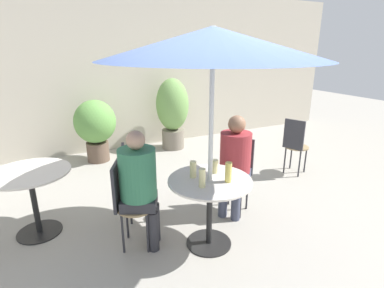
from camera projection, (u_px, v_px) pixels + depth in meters
The scene contains 17 objects.
ground_plane at pixel (226, 243), 3.16m from camera, with size 20.00×20.00×0.00m, color #9E998E.
storefront_wall at pixel (128, 72), 5.78m from camera, with size 10.00×0.06×3.00m.
cafe_table_near at pixel (210, 196), 2.98m from camera, with size 0.83×0.83×0.74m.
cafe_table_far at pixel (32, 187), 3.17m from camera, with size 0.82×0.82×0.74m.
bistro_chair_0 at pixel (238, 168), 3.69m from camera, with size 0.43×0.42×0.92m.
bistro_chair_1 at pixel (126, 198), 2.96m from camera, with size 0.42×0.41×0.92m.
bistro_chair_2 at pixel (132, 177), 3.46m from camera, with size 0.41×0.39×0.92m.
bistro_chair_3 at pixel (295, 142), 4.69m from camera, with size 0.42×0.40×0.92m.
seated_person_0 at pixel (235, 158), 3.51m from camera, with size 0.46×0.45×1.24m.
seated_person_1 at pixel (140, 181), 2.91m from camera, with size 0.44×0.42×1.24m.
beer_glass_0 at pixel (228, 172), 2.85m from camera, with size 0.07×0.07×0.20m.
beer_glass_1 at pixel (215, 166), 3.06m from camera, with size 0.06×0.06×0.14m.
beer_glass_2 at pixel (193, 169), 2.96m from camera, with size 0.06×0.06×0.17m.
beer_glass_3 at pixel (202, 178), 2.75m from camera, with size 0.06×0.06×0.18m.
potted_plant_0 at pixel (95, 125), 5.23m from camera, with size 0.72×0.72×1.10m.
potted_plant_1 at pixel (172, 110), 5.87m from camera, with size 0.64×0.64×1.40m.
umbrella at pixel (213, 44), 2.53m from camera, with size 1.99×1.99×2.14m.
Camera 1 is at (-1.51, -2.24, 1.98)m, focal length 28.00 mm.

